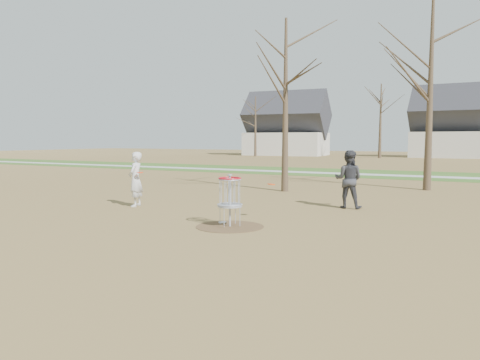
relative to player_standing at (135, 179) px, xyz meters
name	(u,v)px	position (x,y,z in m)	size (l,w,h in m)	color
ground	(230,227)	(4.67, -1.73, -0.93)	(160.00, 160.00, 0.00)	brown
green_band	(386,174)	(4.67, 19.27, -0.93)	(160.00, 8.00, 0.01)	#2D5119
footpath	(383,175)	(4.67, 18.27, -0.92)	(160.00, 1.50, 0.01)	#9E9E99
dirt_circle	(230,226)	(4.67, -1.73, -0.93)	(1.80, 1.80, 0.01)	#47331E
player_standing	(135,179)	(0.00, 0.00, 0.00)	(0.68, 0.45, 1.87)	silver
player_throwing	(348,179)	(6.52, 3.06, 0.03)	(0.94, 0.73, 1.93)	#323237
disc_grounded	(222,222)	(4.22, -1.34, -0.91)	(0.22, 0.22, 0.02)	silver
discs_in_play	(203,178)	(2.85, -0.17, 0.16)	(5.11, 0.33, 0.20)	#F2440C
disc_golf_basket	(230,192)	(4.67, -1.73, -0.02)	(0.64, 0.64, 1.35)	#9EA3AD
bare_trees	(440,106)	(6.45, 34.06, 4.41)	(52.62, 44.98, 9.00)	#382B1E
houses_row	(476,129)	(8.99, 50.83, 2.59)	(56.51, 10.01, 7.26)	silver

